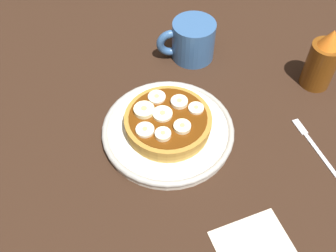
{
  "coord_description": "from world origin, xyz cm",
  "views": [
    {
      "loc": [
        7.45,
        41.99,
        56.04
      ],
      "look_at": [
        0.0,
        0.0,
        2.34
      ],
      "focal_mm": 41.91,
      "sensor_mm": 36.0,
      "label": 1
    }
  ],
  "objects_px": {
    "banana_slice_3": "(182,127)",
    "banana_slice_6": "(145,130)",
    "coffee_mug": "(192,40)",
    "syrup_bottle": "(322,61)",
    "banana_slice_5": "(163,134)",
    "banana_slice_4": "(144,110)",
    "banana_slice_7": "(196,108)",
    "banana_slice_2": "(179,102)",
    "fork": "(312,143)",
    "plate": "(168,130)",
    "pancake_stack": "(170,123)",
    "banana_slice_1": "(157,97)",
    "banana_slice_0": "(163,114)"
  },
  "relations": [
    {
      "from": "banana_slice_6",
      "to": "banana_slice_5",
      "type": "bearing_deg",
      "value": 151.45
    },
    {
      "from": "banana_slice_2",
      "to": "coffee_mug",
      "type": "height_order",
      "value": "coffee_mug"
    },
    {
      "from": "plate",
      "to": "banana_slice_0",
      "type": "distance_m",
      "value": 0.04
    },
    {
      "from": "banana_slice_5",
      "to": "coffee_mug",
      "type": "xyz_separation_m",
      "value": [
        -0.1,
        -0.24,
        -0.01
      ]
    },
    {
      "from": "syrup_bottle",
      "to": "banana_slice_4",
      "type": "bearing_deg",
      "value": 9.38
    },
    {
      "from": "banana_slice_2",
      "to": "coffee_mug",
      "type": "bearing_deg",
      "value": -109.16
    },
    {
      "from": "banana_slice_0",
      "to": "banana_slice_7",
      "type": "xyz_separation_m",
      "value": [
        -0.06,
        -0.0,
        -0.0
      ]
    },
    {
      "from": "pancake_stack",
      "to": "banana_slice_3",
      "type": "distance_m",
      "value": 0.04
    },
    {
      "from": "banana_slice_1",
      "to": "banana_slice_2",
      "type": "xyz_separation_m",
      "value": [
        -0.04,
        0.02,
        0.0
      ]
    },
    {
      "from": "banana_slice_0",
      "to": "fork",
      "type": "relative_size",
      "value": 0.26
    },
    {
      "from": "banana_slice_3",
      "to": "banana_slice_6",
      "type": "xyz_separation_m",
      "value": [
        0.06,
        -0.0,
        -0.0
      ]
    },
    {
      "from": "banana_slice_2",
      "to": "banana_slice_1",
      "type": "bearing_deg",
      "value": -27.97
    },
    {
      "from": "banana_slice_7",
      "to": "fork",
      "type": "xyz_separation_m",
      "value": [
        -0.2,
        0.07,
        -0.05
      ]
    },
    {
      "from": "fork",
      "to": "syrup_bottle",
      "type": "xyz_separation_m",
      "value": [
        -0.06,
        -0.14,
        0.05
      ]
    },
    {
      "from": "pancake_stack",
      "to": "banana_slice_4",
      "type": "bearing_deg",
      "value": -26.77
    },
    {
      "from": "banana_slice_3",
      "to": "banana_slice_4",
      "type": "distance_m",
      "value": 0.07
    },
    {
      "from": "pancake_stack",
      "to": "banana_slice_7",
      "type": "bearing_deg",
      "value": -167.84
    },
    {
      "from": "fork",
      "to": "banana_slice_6",
      "type": "bearing_deg",
      "value": -8.28
    },
    {
      "from": "coffee_mug",
      "to": "syrup_bottle",
      "type": "distance_m",
      "value": 0.26
    },
    {
      "from": "banana_slice_1",
      "to": "banana_slice_3",
      "type": "bearing_deg",
      "value": 112.6
    },
    {
      "from": "banana_slice_2",
      "to": "fork",
      "type": "distance_m",
      "value": 0.24
    },
    {
      "from": "syrup_bottle",
      "to": "banana_slice_0",
      "type": "bearing_deg",
      "value": 12.5
    },
    {
      "from": "banana_slice_5",
      "to": "fork",
      "type": "bearing_deg",
      "value": 174.08
    },
    {
      "from": "pancake_stack",
      "to": "syrup_bottle",
      "type": "height_order",
      "value": "syrup_bottle"
    },
    {
      "from": "plate",
      "to": "syrup_bottle",
      "type": "bearing_deg",
      "value": -166.08
    },
    {
      "from": "banana_slice_5",
      "to": "fork",
      "type": "distance_m",
      "value": 0.27
    },
    {
      "from": "banana_slice_3",
      "to": "banana_slice_7",
      "type": "height_order",
      "value": "banana_slice_3"
    },
    {
      "from": "pancake_stack",
      "to": "banana_slice_2",
      "type": "bearing_deg",
      "value": -127.66
    },
    {
      "from": "plate",
      "to": "banana_slice_0",
      "type": "bearing_deg",
      "value": -36.45
    },
    {
      "from": "banana_slice_1",
      "to": "coffee_mug",
      "type": "height_order",
      "value": "coffee_mug"
    },
    {
      "from": "coffee_mug",
      "to": "syrup_bottle",
      "type": "height_order",
      "value": "syrup_bottle"
    },
    {
      "from": "fork",
      "to": "plate",
      "type": "bearing_deg",
      "value": -14.79
    },
    {
      "from": "syrup_bottle",
      "to": "banana_slice_2",
      "type": "bearing_deg",
      "value": 9.86
    },
    {
      "from": "banana_slice_3",
      "to": "banana_slice_1",
      "type": "bearing_deg",
      "value": -67.4
    },
    {
      "from": "plate",
      "to": "fork",
      "type": "distance_m",
      "value": 0.25
    },
    {
      "from": "banana_slice_4",
      "to": "banana_slice_3",
      "type": "bearing_deg",
      "value": 140.69
    },
    {
      "from": "banana_slice_7",
      "to": "syrup_bottle",
      "type": "relative_size",
      "value": 0.21
    },
    {
      "from": "pancake_stack",
      "to": "coffee_mug",
      "type": "relative_size",
      "value": 1.29
    },
    {
      "from": "banana_slice_2",
      "to": "fork",
      "type": "relative_size",
      "value": 0.23
    },
    {
      "from": "banana_slice_0",
      "to": "banana_slice_4",
      "type": "distance_m",
      "value": 0.03
    },
    {
      "from": "banana_slice_3",
      "to": "banana_slice_5",
      "type": "distance_m",
      "value": 0.04
    },
    {
      "from": "banana_slice_4",
      "to": "banana_slice_7",
      "type": "relative_size",
      "value": 1.33
    },
    {
      "from": "plate",
      "to": "banana_slice_4",
      "type": "bearing_deg",
      "value": -26.79
    },
    {
      "from": "pancake_stack",
      "to": "banana_slice_0",
      "type": "height_order",
      "value": "banana_slice_0"
    },
    {
      "from": "banana_slice_7",
      "to": "banana_slice_5",
      "type": "bearing_deg",
      "value": 35.45
    },
    {
      "from": "banana_slice_4",
      "to": "coffee_mug",
      "type": "distance_m",
      "value": 0.22
    },
    {
      "from": "pancake_stack",
      "to": "banana_slice_2",
      "type": "distance_m",
      "value": 0.04
    },
    {
      "from": "banana_slice_1",
      "to": "banana_slice_4",
      "type": "distance_m",
      "value": 0.04
    },
    {
      "from": "banana_slice_1",
      "to": "banana_slice_4",
      "type": "relative_size",
      "value": 0.87
    },
    {
      "from": "banana_slice_6",
      "to": "banana_slice_2",
      "type": "bearing_deg",
      "value": -143.32
    }
  ]
}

